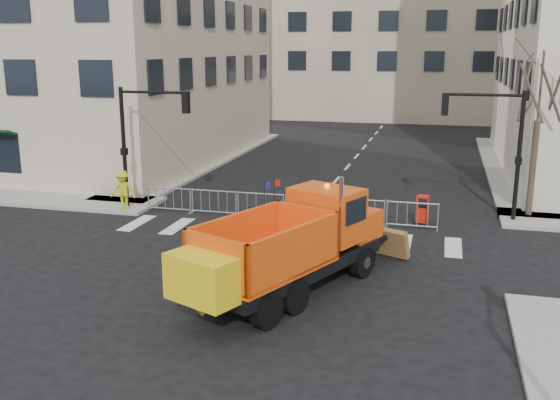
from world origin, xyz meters
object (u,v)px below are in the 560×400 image
(cop_c, at_px, (372,239))
(cop_b, at_px, (356,222))
(newspaper_box, at_px, (422,209))
(worker, at_px, (123,190))
(cop_a, at_px, (338,232))
(plow_truck, at_px, (289,245))

(cop_c, bearing_deg, cop_b, -139.00)
(cop_c, height_order, newspaper_box, cop_c)
(cop_c, bearing_deg, worker, -92.90)
(cop_b, height_order, cop_c, cop_b)
(cop_b, distance_m, newspaper_box, 4.35)
(cop_b, bearing_deg, cop_a, 79.36)
(cop_b, bearing_deg, cop_c, 132.78)
(cop_c, relative_size, worker, 1.08)
(cop_c, bearing_deg, plow_truck, -17.27)
(cop_a, bearing_deg, cop_c, 115.63)
(cop_a, xyz_separation_m, cop_b, (0.48, 0.85, 0.13))
(cop_b, bearing_deg, worker, 6.00)
(plow_truck, xyz_separation_m, worker, (-9.17, 7.10, -0.51))
(plow_truck, relative_size, newspaper_box, 8.24)
(plow_truck, relative_size, cop_a, 5.23)
(plow_truck, bearing_deg, cop_a, 11.46)
(cop_c, height_order, worker, worker)
(plow_truck, xyz_separation_m, newspaper_box, (3.48, 8.45, -0.83))
(plow_truck, bearing_deg, cop_c, -10.89)
(cop_c, distance_m, worker, 11.95)
(cop_a, height_order, cop_b, cop_b)
(cop_a, distance_m, newspaper_box, 5.33)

